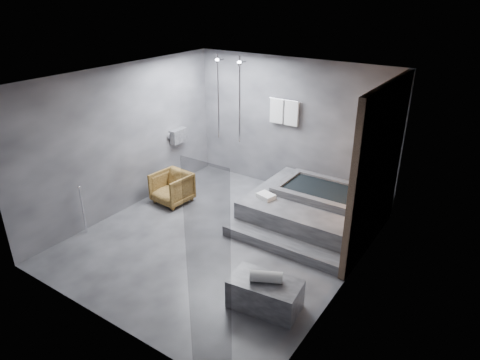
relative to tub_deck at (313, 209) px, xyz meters
The scene contains 7 objects.
room 2.02m from the tub_deck, 118.47° to the right, with size 5.00×5.04×2.82m.
tub_deck is the anchor object (origin of this frame).
tub_step 1.19m from the tub_deck, 90.00° to the right, with size 2.20×0.36×0.18m, color #353538.
concrete_bench 2.59m from the tub_deck, 79.21° to the right, with size 0.96×0.53×0.43m, color #363638.
driftwood_chair 2.85m from the tub_deck, 161.90° to the right, with size 0.68×0.70×0.64m, color #442D11.
rolled_towel 2.61m from the tub_deck, 78.97° to the right, with size 0.16×0.16×0.44m, color silver.
deck_towel 0.93m from the tub_deck, 143.39° to the right, with size 0.31×0.23×0.08m, color white.
Camera 1 is at (3.85, -5.16, 4.06)m, focal length 32.00 mm.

